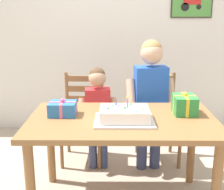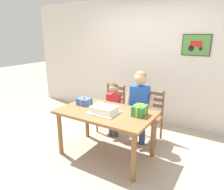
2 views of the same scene
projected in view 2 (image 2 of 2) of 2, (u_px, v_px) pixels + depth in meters
name	position (u px, v px, depth m)	size (l,w,h in m)	color
ground_plane	(106.00, 154.00, 3.35)	(20.00, 20.00, 0.00)	tan
back_wall	(151.00, 61.00, 4.42)	(6.40, 0.11, 2.60)	silver
dining_table	(106.00, 117.00, 3.17)	(1.44, 0.85, 0.74)	olive
birthday_cake	(104.00, 110.00, 3.06)	(0.44, 0.34, 0.19)	silver
gift_box_red_large	(140.00, 110.00, 2.97)	(0.18, 0.22, 0.18)	#2D8E42
gift_box_beside_cake	(84.00, 101.00, 3.42)	(0.22, 0.18, 0.14)	#286BB7
chair_left	(112.00, 108.00, 4.08)	(0.43, 0.43, 0.92)	brown
chair_right	(149.00, 116.00, 3.69)	(0.44, 0.44, 0.92)	brown
child_older	(140.00, 101.00, 3.48)	(0.49, 0.29, 1.29)	#38426B
child_younger	(114.00, 105.00, 3.78)	(0.38, 0.22, 1.03)	#38426B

